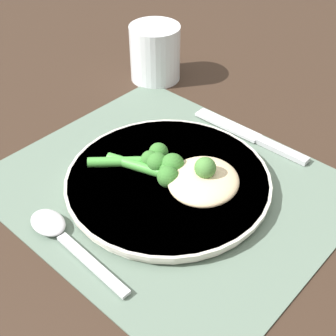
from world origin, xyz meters
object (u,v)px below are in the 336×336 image
object	(u,v)px
broccoli_stalk_rear	(164,170)
broccoli_stalk_right	(149,158)
knife	(251,136)
spoon	(57,231)
chicken_fillet	(203,181)
water_glass	(155,53)
plate	(168,181)

from	to	relation	value
broccoli_stalk_rear	broccoli_stalk_right	distance (m)	0.03
knife	spoon	xyz separation A→B (m)	(-0.05, -0.30, 0.00)
chicken_fillet	broccoli_stalk_right	distance (m)	0.08
knife	water_glass	xyz separation A→B (m)	(-0.22, 0.04, 0.04)
broccoli_stalk_right	spoon	distance (m)	0.14
broccoli_stalk_rear	knife	xyz separation A→B (m)	(0.02, 0.16, -0.02)
plate	broccoli_stalk_right	bearing A→B (deg)	178.68
broccoli_stalk_right	spoon	world-z (taller)	broccoli_stalk_right
spoon	water_glass	distance (m)	0.38
broccoli_stalk_right	broccoli_stalk_rear	bearing A→B (deg)	37.59
broccoli_stalk_rear	spoon	xyz separation A→B (m)	(-0.03, -0.14, -0.02)
knife	chicken_fillet	bearing A→B (deg)	-170.23
broccoli_stalk_rear	water_glass	bearing A→B (deg)	-151.98
water_glass	spoon	bearing A→B (deg)	-63.44
knife	water_glass	world-z (taller)	water_glass
chicken_fillet	knife	bearing A→B (deg)	100.49
plate	spoon	distance (m)	0.15
chicken_fillet	broccoli_stalk_rear	world-z (taller)	broccoli_stalk_rear
plate	broccoli_stalk_rear	world-z (taller)	broccoli_stalk_rear
broccoli_stalk_rear	water_glass	size ratio (longest dim) A/B	1.12
plate	broccoli_stalk_right	distance (m)	0.04
chicken_fillet	knife	size ratio (longest dim) A/B	0.62
broccoli_stalk_rear	spoon	size ratio (longest dim) A/B	0.65
chicken_fillet	knife	xyz separation A→B (m)	(-0.03, 0.14, -0.02)
water_glass	chicken_fillet	bearing A→B (deg)	-35.77
broccoli_stalk_right	water_glass	bearing A→B (deg)	177.52
chicken_fillet	broccoli_stalk_right	world-z (taller)	broccoli_stalk_right
water_glass	knife	bearing A→B (deg)	-9.80
spoon	water_glass	bearing A→B (deg)	28.90
knife	water_glass	distance (m)	0.23
chicken_fillet	broccoli_stalk_rear	distance (m)	0.05
broccoli_stalk_right	knife	size ratio (longest dim) A/B	0.48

